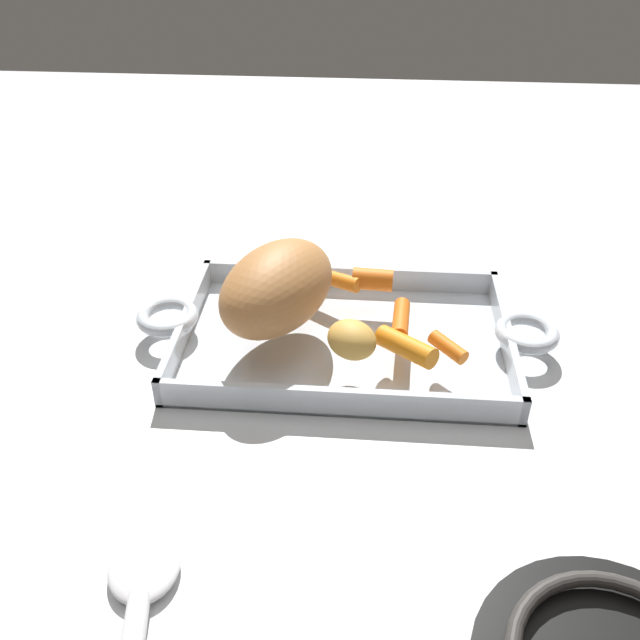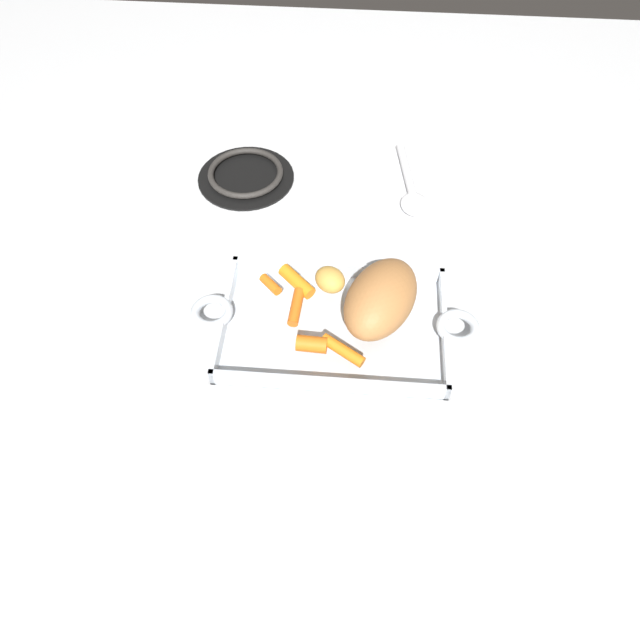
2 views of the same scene
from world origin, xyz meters
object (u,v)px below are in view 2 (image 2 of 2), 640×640
(serving_spoon, at_px, (411,189))
(stove_burner_rear, at_px, (246,175))
(baby_carrot_northeast, at_px, (297,281))
(baby_carrot_short, at_px, (312,344))
(baby_carrot_southeast, at_px, (271,284))
(potato_corner, at_px, (330,280))
(baby_carrot_southwest, at_px, (343,350))
(roasting_dish, at_px, (333,326))
(pork_roast, at_px, (381,299))
(baby_carrot_center_right, at_px, (296,307))

(serving_spoon, bearing_deg, stove_burner_rear, -101.69)
(baby_carrot_northeast, relative_size, serving_spoon, 0.31)
(baby_carrot_short, bearing_deg, baby_carrot_southeast, -56.30)
(serving_spoon, bearing_deg, potato_corner, -35.29)
(baby_carrot_northeast, bearing_deg, baby_carrot_southwest, 122.69)
(roasting_dish, xyz_separation_m, potato_corner, (0.01, -0.06, 0.04))
(baby_carrot_southwest, relative_size, stove_burner_rear, 0.37)
(potato_corner, relative_size, stove_burner_rear, 0.28)
(pork_roast, distance_m, baby_carrot_southeast, 0.18)
(serving_spoon, bearing_deg, baby_carrot_short, -30.29)
(baby_carrot_center_right, distance_m, potato_corner, 0.07)
(serving_spoon, bearing_deg, baby_carrot_southwest, -24.14)
(baby_carrot_short, height_order, stove_burner_rear, baby_carrot_short)
(baby_carrot_short, xyz_separation_m, baby_carrot_northeast, (0.03, -0.12, -0.00))
(baby_carrot_center_right, xyz_separation_m, potato_corner, (-0.05, -0.05, 0.01))
(roasting_dish, height_order, potato_corner, potato_corner)
(baby_carrot_southwest, xyz_separation_m, potato_corner, (0.03, -0.12, 0.01))
(baby_carrot_center_right, distance_m, serving_spoon, 0.37)
(baby_carrot_short, bearing_deg, serving_spoon, -111.28)
(stove_burner_rear, bearing_deg, baby_carrot_southeast, 106.49)
(baby_carrot_center_right, bearing_deg, baby_carrot_southwest, 135.61)
(potato_corner, bearing_deg, stove_burner_rear, -57.80)
(baby_carrot_southeast, bearing_deg, baby_carrot_center_right, 136.23)
(baby_carrot_northeast, relative_size, baby_carrot_southwest, 0.93)
(baby_carrot_center_right, height_order, baby_carrot_southwest, baby_carrot_southwest)
(roasting_dish, relative_size, potato_corner, 8.62)
(baby_carrot_center_right, height_order, stove_burner_rear, baby_carrot_center_right)
(roasting_dish, relative_size, pork_roast, 2.89)
(roasting_dish, distance_m, serving_spoon, 0.35)
(potato_corner, bearing_deg, baby_carrot_short, 81.25)
(baby_carrot_northeast, xyz_separation_m, potato_corner, (-0.05, -0.00, 0.01))
(roasting_dish, xyz_separation_m, baby_carrot_southwest, (-0.02, 0.07, 0.03))
(pork_roast, distance_m, baby_carrot_short, 0.12)
(baby_carrot_short, height_order, serving_spoon, baby_carrot_short)
(roasting_dish, distance_m, baby_carrot_center_right, 0.07)
(baby_carrot_short, relative_size, potato_corner, 0.86)
(stove_burner_rear, relative_size, serving_spoon, 0.90)
(baby_carrot_short, relative_size, baby_carrot_center_right, 0.71)
(pork_roast, distance_m, stove_burner_rear, 0.42)
(roasting_dish, height_order, baby_carrot_center_right, baby_carrot_center_right)
(baby_carrot_center_right, height_order, potato_corner, potato_corner)
(stove_burner_rear, height_order, serving_spoon, stove_burner_rear)
(baby_carrot_northeast, bearing_deg, potato_corner, -178.04)
(stove_burner_rear, bearing_deg, serving_spoon, 177.31)
(baby_carrot_southwest, bearing_deg, serving_spoon, -105.13)
(roasting_dish, distance_m, pork_roast, 0.09)
(stove_burner_rear, distance_m, serving_spoon, 0.31)
(baby_carrot_short, xyz_separation_m, potato_corner, (-0.02, -0.12, 0.01))
(baby_carrot_center_right, bearing_deg, stove_burner_rear, -68.66)
(stove_burner_rear, bearing_deg, roasting_dish, 118.86)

